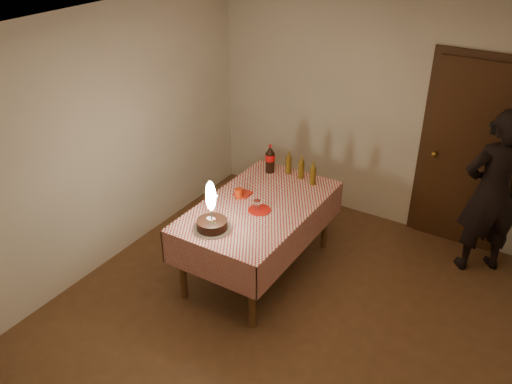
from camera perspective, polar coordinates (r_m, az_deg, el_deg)
ground at (r=5.10m, az=2.08°, el=-13.56°), size 4.00×4.50×0.01m
room_shell at (r=4.20m, az=3.40°, el=3.70°), size 4.04×4.54×2.62m
dining_table at (r=5.32m, az=0.28°, el=-2.31°), size 1.02×1.72×0.79m
birthday_cake at (r=4.85m, az=-4.69°, el=-2.70°), size 0.35×0.35×0.48m
red_plate at (r=5.17m, az=0.37°, el=-1.90°), size 0.22×0.22×0.01m
red_cup at (r=5.36m, az=-1.83°, el=-0.13°), size 0.08×0.08×0.10m
clear_cup at (r=5.17m, az=0.11°, el=-1.33°), size 0.07×0.07×0.09m
napkin_stack at (r=5.43m, az=-1.37°, el=-0.18°), size 0.15×0.15×0.02m
cola_bottle at (r=5.81m, az=1.50°, el=3.51°), size 0.10×0.10×0.32m
amber_bottle_left at (r=5.81m, az=3.45°, el=3.03°), size 0.06×0.06×0.26m
amber_bottle_right at (r=5.61m, az=6.03°, el=1.92°), size 0.06×0.06×0.26m
amber_bottle_mid at (r=5.72m, az=4.79°, el=2.56°), size 0.06×0.06×0.26m
photographer at (r=5.76m, az=23.57°, el=-0.10°), size 0.76×0.72×1.75m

